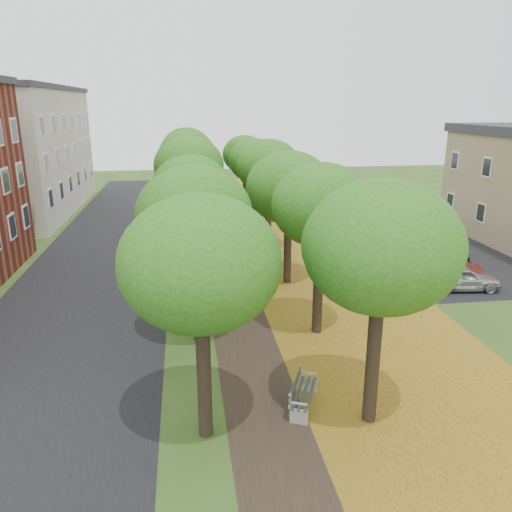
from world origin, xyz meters
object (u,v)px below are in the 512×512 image
object	(u,v)px
bench	(302,393)
car_silver	(462,278)
car_red	(446,268)
car_white	(384,229)
car_grey	(432,254)

from	to	relation	value
bench	car_silver	bearing A→B (deg)	-26.15
car_red	car_white	size ratio (longest dim) A/B	0.77
bench	car_silver	world-z (taller)	car_silver
car_silver	car_red	xyz separation A→B (m)	(0.00, 1.51, -0.00)
car_grey	car_white	size ratio (longest dim) A/B	0.93
bench	car_white	bearing A→B (deg)	-5.19
car_silver	car_red	distance (m)	1.51
car_grey	car_white	world-z (taller)	car_white
car_silver	car_white	bearing A→B (deg)	5.65
car_grey	car_white	distance (m)	6.15
bench	car_red	world-z (taller)	car_red
car_silver	car_grey	world-z (taller)	car_grey
car_white	car_grey	bearing A→B (deg)	-167.53
car_grey	car_white	bearing A→B (deg)	-5.13
bench	car_white	distance (m)	21.46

